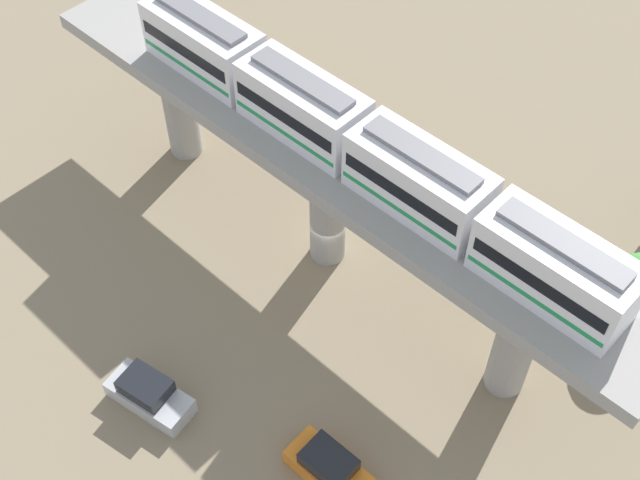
# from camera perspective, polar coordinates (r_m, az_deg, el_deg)

# --- Properties ---
(ground_plane) EXTENTS (120.00, 120.00, 0.00)m
(ground_plane) POSITION_cam_1_polar(r_m,az_deg,el_deg) (45.86, 0.51, -0.85)
(ground_plane) COLOR #84755B
(viaduct) EXTENTS (5.20, 35.80, 7.96)m
(viaduct) POSITION_cam_1_polar(r_m,az_deg,el_deg) (41.21, 0.57, 4.54)
(viaduct) COLOR #999691
(viaduct) RESTS_ON ground
(train) EXTENTS (2.64, 27.45, 3.24)m
(train) POSITION_cam_1_polar(r_m,az_deg,el_deg) (38.04, 2.60, 6.65)
(train) COLOR white
(train) RESTS_ON viaduct
(parked_car_silver) EXTENTS (2.51, 4.45, 1.76)m
(parked_car_silver) POSITION_cam_1_polar(r_m,az_deg,el_deg) (40.94, -11.51, -10.20)
(parked_car_silver) COLOR #B2B5BA
(parked_car_silver) RESTS_ON ground
(parked_car_orange) EXTENTS (1.92, 4.25, 1.76)m
(parked_car_orange) POSITION_cam_1_polar(r_m,az_deg,el_deg) (38.47, 0.71, -15.25)
(parked_car_orange) COLOR orange
(parked_car_orange) RESTS_ON ground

